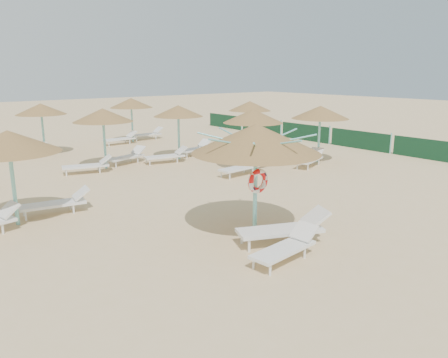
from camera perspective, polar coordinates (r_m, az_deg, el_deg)
ground at (r=11.67m, az=2.45°, el=-7.49°), size 120.00×120.00×0.00m
main_palapa at (r=11.14m, az=4.22°, el=5.24°), size 3.32×3.32×2.97m
lounger_main_a at (r=10.25m, az=8.20°, el=-8.75°), size 1.97×0.77×0.70m
lounger_main_b at (r=11.18m, az=8.09°, el=-6.39°), size 2.42×1.57×0.85m
palapa_field at (r=20.42m, az=-13.11°, el=8.04°), size 18.03×14.17×2.71m
windbreak_fence at (r=28.13m, az=10.60°, el=6.01°), size 0.08×19.84×1.10m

